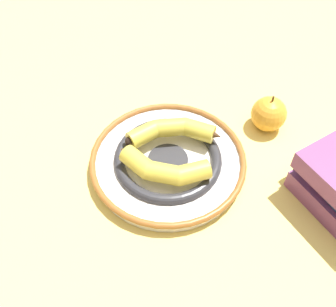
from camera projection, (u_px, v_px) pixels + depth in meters
The scene contains 5 objects.
ground_plane at pixel (178, 160), 0.79m from camera, with size 2.80×2.80×0.00m, color #E5CC6B.
decorative_bowl at pixel (168, 161), 0.77m from camera, with size 0.31×0.31×0.04m.
banana_a at pixel (173, 130), 0.77m from camera, with size 0.12×0.17×0.04m.
banana_b at pixel (162, 169), 0.71m from camera, with size 0.16×0.13×0.04m.
apple at pixel (269, 114), 0.82m from camera, with size 0.07×0.07×0.09m.
Camera 1 is at (-0.38, 0.32, 0.62)m, focal length 42.00 mm.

